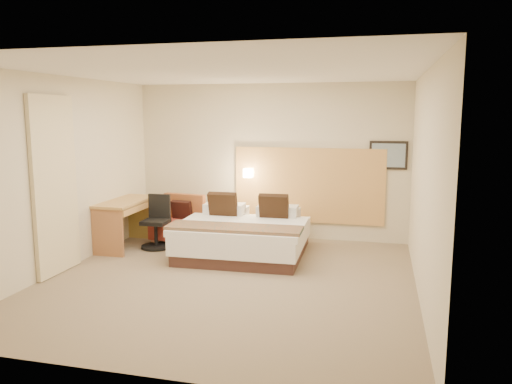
% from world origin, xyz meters
% --- Properties ---
extents(floor, '(4.80, 5.00, 0.02)m').
position_xyz_m(floor, '(0.00, 0.00, -0.01)').
color(floor, '#816F57').
rests_on(floor, ground).
extents(ceiling, '(4.80, 5.00, 0.02)m').
position_xyz_m(ceiling, '(0.00, 0.00, 2.71)').
color(ceiling, white).
rests_on(ceiling, floor).
extents(wall_back, '(4.80, 0.02, 2.70)m').
position_xyz_m(wall_back, '(0.00, 2.51, 1.35)').
color(wall_back, beige).
rests_on(wall_back, floor).
extents(wall_front, '(4.80, 0.02, 2.70)m').
position_xyz_m(wall_front, '(0.00, -2.51, 1.35)').
color(wall_front, beige).
rests_on(wall_front, floor).
extents(wall_left, '(0.02, 5.00, 2.70)m').
position_xyz_m(wall_left, '(-2.41, 0.00, 1.35)').
color(wall_left, beige).
rests_on(wall_left, floor).
extents(wall_right, '(0.02, 5.00, 2.70)m').
position_xyz_m(wall_right, '(2.41, 0.00, 1.35)').
color(wall_right, beige).
rests_on(wall_right, floor).
extents(headboard_panel, '(2.60, 0.04, 1.30)m').
position_xyz_m(headboard_panel, '(0.70, 2.47, 0.95)').
color(headboard_panel, tan).
rests_on(headboard_panel, wall_back).
extents(art_frame, '(0.62, 0.03, 0.47)m').
position_xyz_m(art_frame, '(2.02, 2.48, 1.50)').
color(art_frame, black).
rests_on(art_frame, wall_back).
extents(art_canvas, '(0.54, 0.01, 0.39)m').
position_xyz_m(art_canvas, '(2.02, 2.46, 1.50)').
color(art_canvas, '#778FA4').
rests_on(art_canvas, wall_back).
extents(lamp_arm, '(0.02, 0.12, 0.02)m').
position_xyz_m(lamp_arm, '(-0.35, 2.42, 1.15)').
color(lamp_arm, white).
rests_on(lamp_arm, wall_back).
extents(lamp_shade, '(0.15, 0.15, 0.15)m').
position_xyz_m(lamp_shade, '(-0.35, 2.36, 1.15)').
color(lamp_shade, beige).
rests_on(lamp_shade, wall_back).
extents(curtain, '(0.06, 0.90, 2.42)m').
position_xyz_m(curtain, '(-2.36, -0.25, 1.22)').
color(curtain, beige).
rests_on(curtain, wall_left).
extents(bottle_a, '(0.06, 0.06, 0.19)m').
position_xyz_m(bottle_a, '(-0.72, 1.68, 0.63)').
color(bottle_a, '#789EBA').
rests_on(bottle_a, side_table).
extents(bottle_b, '(0.06, 0.06, 0.19)m').
position_xyz_m(bottle_b, '(-0.66, 1.67, 0.63)').
color(bottle_b, '#89A8D4').
rests_on(bottle_b, side_table).
extents(menu_folder, '(0.13, 0.06, 0.21)m').
position_xyz_m(menu_folder, '(-0.55, 1.62, 0.64)').
color(menu_folder, '#362216').
rests_on(menu_folder, side_table).
extents(bed, '(1.97, 1.92, 0.94)m').
position_xyz_m(bed, '(-0.13, 1.28, 0.30)').
color(bed, '#3E241F').
rests_on(bed, floor).
extents(lounge_chair, '(0.83, 0.74, 0.80)m').
position_xyz_m(lounge_chair, '(-1.42, 1.74, 0.32)').
color(lounge_chair, '#BE7659').
rests_on(lounge_chair, floor).
extents(side_table, '(0.53, 0.53, 0.53)m').
position_xyz_m(side_table, '(-0.67, 1.64, 0.30)').
color(side_table, silver).
rests_on(side_table, floor).
extents(desk, '(0.58, 1.25, 0.78)m').
position_xyz_m(desk, '(-2.11, 1.22, 0.61)').
color(desk, '#B38646').
rests_on(desk, floor).
extents(desk_chair, '(0.50, 0.50, 0.86)m').
position_xyz_m(desk_chair, '(-1.62, 1.29, 0.36)').
color(desk_chair, black).
rests_on(desk_chair, floor).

